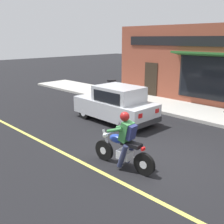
# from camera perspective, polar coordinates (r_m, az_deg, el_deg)

# --- Properties ---
(ground_plane) EXTENTS (80.00, 80.00, 0.00)m
(ground_plane) POSITION_cam_1_polar(r_m,az_deg,el_deg) (8.19, 9.40, -9.68)
(ground_plane) COLOR black
(sidewalk_curb) EXTENTS (2.60, 22.00, 0.14)m
(sidewalk_curb) POSITION_cam_1_polar(r_m,az_deg,el_deg) (13.98, 12.30, 1.23)
(sidewalk_curb) COLOR #ADAAA3
(sidewalk_curb) RESTS_ON ground
(lane_stripe) EXTENTS (0.12, 19.80, 0.01)m
(lane_stripe) POSITION_cam_1_polar(r_m,az_deg,el_deg) (9.09, -13.33, -7.25)
(lane_stripe) COLOR #D1C64C
(lane_stripe) RESTS_ON ground
(storefront_building) EXTENTS (1.25, 10.72, 4.20)m
(storefront_building) POSITION_cam_1_polar(r_m,az_deg,el_deg) (14.56, 18.83, 9.48)
(storefront_building) COLOR brown
(storefront_building) RESTS_ON ground
(motorcycle_with_rider) EXTENTS (0.60, 2.02, 1.62)m
(motorcycle_with_rider) POSITION_cam_1_polar(r_m,az_deg,el_deg) (7.24, 2.59, -7.13)
(motorcycle_with_rider) COLOR black
(motorcycle_with_rider) RESTS_ON ground
(car_hatchback) EXTENTS (1.73, 3.82, 1.57)m
(car_hatchback) POSITION_cam_1_polar(r_m,az_deg,el_deg) (11.20, 0.84, 1.67)
(car_hatchback) COLOR black
(car_hatchback) RESTS_ON ground
(trash_bin) EXTENTS (0.56, 0.56, 0.98)m
(trash_bin) POSITION_cam_1_polar(r_m,az_deg,el_deg) (15.83, -0.11, 5.37)
(trash_bin) COLOR #2D2D33
(trash_bin) RESTS_ON sidewalk_curb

